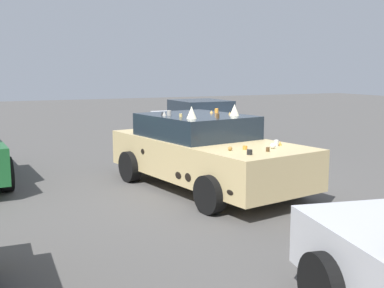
% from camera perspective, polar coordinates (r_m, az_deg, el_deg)
% --- Properties ---
extents(ground_plane, '(60.00, 60.00, 0.00)m').
position_cam_1_polar(ground_plane, '(9.37, 1.67, -5.33)').
color(ground_plane, '#514F4C').
extents(art_car_decorated, '(4.67, 2.67, 1.64)m').
position_cam_1_polar(art_car_decorated, '(9.27, 1.44, -0.87)').
color(art_car_decorated, '#D8BC7F').
rests_on(art_car_decorated, ground).
extents(parked_sedan_behind_right, '(4.05, 2.08, 1.34)m').
position_cam_1_polar(parked_sedan_behind_right, '(15.41, 0.80, 2.79)').
color(parked_sedan_behind_right, white).
rests_on(parked_sedan_behind_right, ground).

